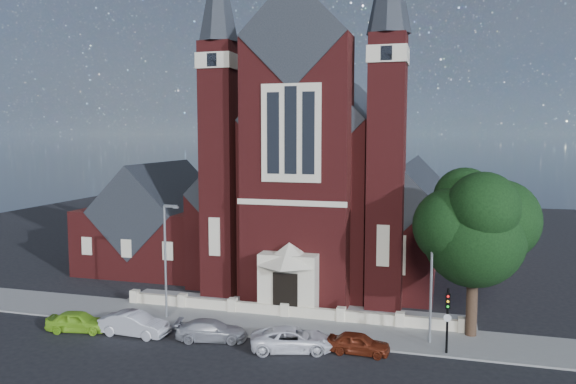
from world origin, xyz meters
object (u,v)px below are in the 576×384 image
Objects in this scene: church at (332,183)px; parish_hall at (160,226)px; car_silver_a at (134,324)px; car_dark_red at (359,343)px; car_silver_b at (211,330)px; street_lamp_left at (166,254)px; car_lime_van at (78,321)px; street_lamp_right at (433,271)px; traffic_signal at (448,313)px; car_white_suv at (292,339)px; street_tree at (476,230)px.

church is 2.86× the size of parish_hall.
car_dark_red is (14.37, 0.90, -0.12)m from car_silver_a.
parish_hall is at bearing 24.31° from car_silver_b.
street_lamp_left is at bearing 44.14° from car_silver_b.
car_lime_van is 1.09× the size of car_dark_red.
church is 21.76m from street_lamp_right.
street_lamp_left is at bearing -59.98° from parish_hall.
church is 9.42× the size of car_dark_red.
traffic_signal is at bearing -76.00° from car_dark_red.
car_white_suv is (-8.91, -1.74, -1.89)m from traffic_signal.
parish_hall reaches higher than car_dark_red.
parish_hall is 1.14× the size of street_tree.
car_white_suv reaches higher than car_dark_red.
car_white_suv is at bearing -18.31° from street_lamp_left.
street_lamp_left reaches higher than car_silver_a.
car_dark_red is (9.24, 0.38, -0.02)m from car_silver_b.
church reaches higher than car_silver_a.
church is 7.83× the size of car_silver_b.
street_lamp_left is at bearing -58.91° from car_lime_van.
car_white_suv is (2.09, -22.25, -7.49)m from church.
street_lamp_right is (26.09, -14.00, 0.59)m from parish_hall.
street_tree is 5.70m from traffic_signal.
car_silver_b reaches higher than car_dark_red.
car_dark_red is at bearing -146.66° from street_lamp_right.
car_silver_b is 1.20× the size of car_dark_red.
car_silver_b is at bearing 93.70° from car_dark_red.
street_tree is 20.71m from street_lamp_left.
car_lime_van is at bearing 76.47° from car_white_suv.
street_lamp_right is at bearing -89.47° from car_silver_b.
parish_hall is at bearing 120.02° from street_lamp_left.
parish_hall reaches higher than car_lime_van.
parish_hall reaches higher than traffic_signal.
church is 17.26m from parish_hall.
car_white_suv is (5.35, -0.24, 0.05)m from car_silver_b.
car_silver_a is (-19.38, -2.02, -1.83)m from traffic_signal.
church is 27.07m from car_lime_van.
street_lamp_left is 6.84m from car_silver_b.
church is at bearing -20.84° from car_silver_b.
church is at bearing 67.34° from street_lamp_left.
street_lamp_right reaches higher than car_dark_red.
car_white_suv is (18.09, -17.31, -3.32)m from parish_hall.
street_lamp_left is 2.18× the size of car_dark_red.
street_lamp_right is 1.81× the size of car_silver_b.
traffic_signal is 23.53m from car_lime_van.
traffic_signal is 5.49m from car_dark_red.
car_silver_b is at bearing -167.03° from street_lamp_right.
car_white_suv is (10.00, -3.31, -3.90)m from street_lamp_left.
car_lime_van is at bearing -78.46° from parish_hall.
car_silver_b is at bearing -98.40° from church.
parish_hall reaches higher than car_silver_a.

